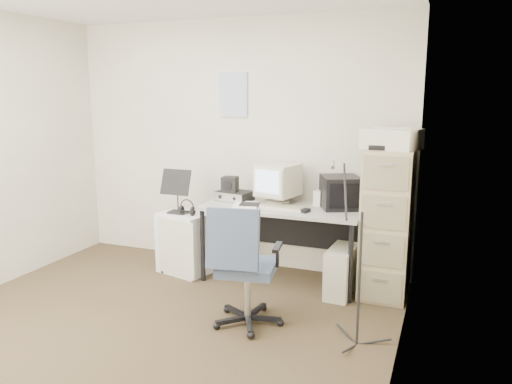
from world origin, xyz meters
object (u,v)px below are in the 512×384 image
(desk, at_px, (283,243))
(office_chair, at_px, (247,265))
(side_cart, at_px, (186,242))
(filing_cabinet, at_px, (387,223))

(desk, height_order, office_chair, office_chair)
(desk, bearing_deg, side_cart, -172.63)
(filing_cabinet, relative_size, office_chair, 1.36)
(side_cart, bearing_deg, filing_cabinet, 18.84)
(office_chair, height_order, side_cart, office_chair)
(filing_cabinet, bearing_deg, side_cart, -175.36)
(filing_cabinet, xyz_separation_m, side_cart, (-1.92, -0.16, -0.35))
(side_cart, bearing_deg, office_chair, -25.98)
(desk, distance_m, side_cart, 0.99)
(desk, relative_size, side_cart, 2.48)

